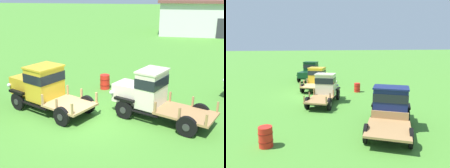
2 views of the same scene
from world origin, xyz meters
TOP-DOWN VIEW (x-y plane):
  - ground_plane at (0.00, 0.00)m, footprint 240.00×240.00m
  - vintage_truck_second_in_line at (-2.28, 0.75)m, footprint 4.86×3.32m
  - vintage_truck_midrow_center at (2.85, 0.82)m, footprint 4.88×3.24m
  - oil_drum_beside_row at (-0.03, 4.24)m, footprint 0.59×0.59m

SIDE VIEW (x-z plane):
  - ground_plane at x=0.00m, z-range 0.00..0.00m
  - oil_drum_beside_row at x=-0.03m, z-range 0.00..0.85m
  - vintage_truck_midrow_center at x=2.85m, z-range 0.00..2.25m
  - vintage_truck_second_in_line at x=-2.28m, z-range 0.06..2.25m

